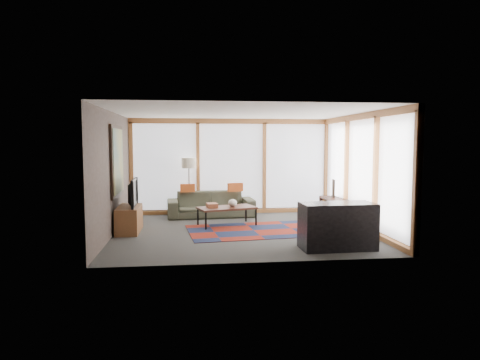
{
  "coord_description": "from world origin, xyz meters",
  "views": [
    {
      "loc": [
        -1.13,
        -9.25,
        1.95
      ],
      "look_at": [
        0.0,
        0.4,
        1.1
      ],
      "focal_mm": 32.0,
      "sensor_mm": 36.0,
      "label": 1
    }
  ],
  "objects": [
    {
      "name": "pillow_left",
      "position": [
        -1.2,
        1.96,
        0.77
      ],
      "size": [
        0.4,
        0.16,
        0.21
      ],
      "primitive_type": "cube",
      "rotation": [
        0.0,
        0.0,
        0.11
      ],
      "color": "#AF491C",
      "rests_on": "sofa"
    },
    {
      "name": "bowl_a",
      "position": [
        2.4,
        -0.16,
        0.61
      ],
      "size": [
        0.2,
        0.2,
        0.09
      ],
      "primitive_type": "ellipsoid",
      "rotation": [
        0.0,
        0.0,
        -0.13
      ],
      "color": "black",
      "rests_on": "bookshelf"
    },
    {
      "name": "floor_lamp",
      "position": [
        -1.16,
        2.12,
        0.78
      ],
      "size": [
        0.39,
        0.39,
        1.55
      ],
      "primitive_type": null,
      "color": "#2E2418",
      "rests_on": "ground"
    },
    {
      "name": "shelf_picture",
      "position": [
        2.49,
        1.21,
        0.79
      ],
      "size": [
        0.12,
        0.35,
        0.45
      ],
      "primitive_type": "cube",
      "rotation": [
        0.0,
        0.0,
        -0.23
      ],
      "color": "black",
      "rests_on": "bookshelf"
    },
    {
      "name": "tv_console",
      "position": [
        -2.47,
        0.21,
        0.28
      ],
      "size": [
        0.47,
        1.12,
        0.56
      ],
      "primitive_type": "cube",
      "color": "brown",
      "rests_on": "ground"
    },
    {
      "name": "pillow_right",
      "position": [
        0.06,
        1.94,
        0.77
      ],
      "size": [
        0.43,
        0.21,
        0.22
      ],
      "primitive_type": "cube",
      "rotation": [
        0.0,
        0.0,
        0.23
      ],
      "color": "#AF491C",
      "rests_on": "sofa"
    },
    {
      "name": "ground",
      "position": [
        0.0,
        0.0,
        0.0
      ],
      "size": [
        5.5,
        5.5,
        0.0
      ],
      "primitive_type": "plane",
      "color": "#30302D",
      "rests_on": "ground"
    },
    {
      "name": "room_envelope",
      "position": [
        0.49,
        0.56,
        1.54
      ],
      "size": [
        5.52,
        5.02,
        2.62
      ],
      "color": "#40352F",
      "rests_on": "ground"
    },
    {
      "name": "television",
      "position": [
        -2.45,
        0.24,
        0.86
      ],
      "size": [
        0.17,
        1.05,
        0.6
      ],
      "primitive_type": "imported",
      "rotation": [
        0.0,
        0.0,
        1.6
      ],
      "color": "black",
      "rests_on": "tv_console"
    },
    {
      "name": "bookshelf",
      "position": [
        2.43,
        0.42,
        0.28
      ],
      "size": [
        0.41,
        2.26,
        0.57
      ],
      "primitive_type": null,
      "color": "black",
      "rests_on": "ground"
    },
    {
      "name": "sofa",
      "position": [
        -0.59,
        1.94,
        0.33
      ],
      "size": [
        2.32,
        1.02,
        0.66
      ],
      "primitive_type": "imported",
      "rotation": [
        0.0,
        0.0,
        0.06
      ],
      "color": "#313327",
      "rests_on": "ground"
    },
    {
      "name": "rug",
      "position": [
        0.26,
        0.01,
        0.01
      ],
      "size": [
        3.03,
        2.13,
        0.01
      ],
      "primitive_type": "cube",
      "rotation": [
        0.0,
        0.0,
        0.11
      ],
      "color": "maroon",
      "rests_on": "ground"
    },
    {
      "name": "vase",
      "position": [
        -0.15,
        0.67,
        0.53
      ],
      "size": [
        0.23,
        0.23,
        0.18
      ],
      "primitive_type": "ellipsoid",
      "rotation": [
        0.0,
        0.0,
        0.11
      ],
      "color": "beige",
      "rests_on": "coffee_table"
    },
    {
      "name": "book_stack",
      "position": [
        -0.63,
        0.65,
        0.49
      ],
      "size": [
        0.28,
        0.33,
        0.1
      ],
      "primitive_type": "cube",
      "rotation": [
        0.0,
        0.0,
        0.16
      ],
      "color": "brown",
      "rests_on": "coffee_table"
    },
    {
      "name": "bar_counter",
      "position": [
        1.55,
        -1.77,
        0.43
      ],
      "size": [
        1.36,
        0.67,
        0.85
      ],
      "primitive_type": "cube",
      "rotation": [
        0.0,
        0.0,
        0.03
      ],
      "color": "black",
      "rests_on": "ground"
    },
    {
      "name": "bowl_b",
      "position": [
        2.47,
        0.18,
        0.6
      ],
      "size": [
        0.18,
        0.18,
        0.08
      ],
      "primitive_type": "ellipsoid",
      "rotation": [
        0.0,
        0.0,
        0.18
      ],
      "color": "black",
      "rests_on": "bookshelf"
    },
    {
      "name": "coffee_table",
      "position": [
        -0.28,
        0.68,
        0.22
      ],
      "size": [
        1.46,
        1.01,
        0.44
      ],
      "primitive_type": null,
      "rotation": [
        0.0,
        0.0,
        0.29
      ],
      "color": "black",
      "rests_on": "ground"
    }
  ]
}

